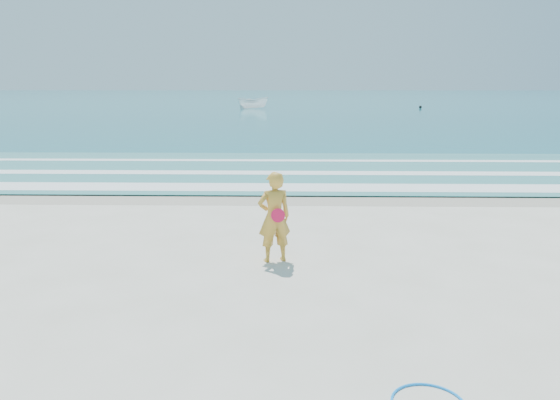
{
  "coord_description": "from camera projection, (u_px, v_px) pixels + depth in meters",
  "views": [
    {
      "loc": [
        0.54,
        -7.34,
        3.48
      ],
      "look_at": [
        0.28,
        4.0,
        1.0
      ],
      "focal_mm": 35.0,
      "sensor_mm": 36.0,
      "label": 1
    }
  ],
  "objects": [
    {
      "name": "ground",
      "position": [
        255.0,
        326.0,
        7.93
      ],
      "size": [
        400.0,
        400.0,
        0.0
      ],
      "primitive_type": "plane",
      "color": "silver",
      "rests_on": "ground"
    },
    {
      "name": "wet_sand",
      "position": [
        275.0,
        197.0,
        16.72
      ],
      "size": [
        400.0,
        2.4,
        0.0
      ],
      "primitive_type": "cube",
      "color": "#B2A893",
      "rests_on": "ground"
    },
    {
      "name": "ocean",
      "position": [
        290.0,
        98.0,
        110.47
      ],
      "size": [
        400.0,
        190.0,
        0.04
      ],
      "primitive_type": "cube",
      "color": "#19727F",
      "rests_on": "ground"
    },
    {
      "name": "shallow",
      "position": [
        279.0,
        170.0,
        21.59
      ],
      "size": [
        400.0,
        10.0,
        0.01
      ],
      "primitive_type": "cube",
      "color": "#59B7AD",
      "rests_on": "ocean"
    },
    {
      "name": "foam_near",
      "position": [
        276.0,
        187.0,
        17.98
      ],
      "size": [
        400.0,
        1.4,
        0.01
      ],
      "primitive_type": "cube",
      "color": "white",
      "rests_on": "shallow"
    },
    {
      "name": "foam_mid",
      "position": [
        278.0,
        173.0,
        20.81
      ],
      "size": [
        400.0,
        0.9,
        0.01
      ],
      "primitive_type": "cube",
      "color": "white",
      "rests_on": "shallow"
    },
    {
      "name": "foam_far",
      "position": [
        280.0,
        160.0,
        24.03
      ],
      "size": [
        400.0,
        0.6,
        0.01
      ],
      "primitive_type": "cube",
      "color": "white",
      "rests_on": "shallow"
    },
    {
      "name": "boat",
      "position": [
        253.0,
        103.0,
        68.51
      ],
      "size": [
        3.86,
        1.46,
        1.49
      ],
      "primitive_type": "imported",
      "rotation": [
        0.0,
        0.0,
        1.57
      ],
      "color": "white",
      "rests_on": "ocean"
    },
    {
      "name": "buoy",
      "position": [
        420.0,
        107.0,
        69.65
      ],
      "size": [
        0.36,
        0.36,
        0.36
      ],
      "primitive_type": "sphere",
      "color": "black",
      "rests_on": "ocean"
    },
    {
      "name": "woman",
      "position": [
        274.0,
        217.0,
        10.6
      ],
      "size": [
        0.75,
        0.6,
        1.79
      ],
      "color": "gold",
      "rests_on": "ground"
    }
  ]
}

